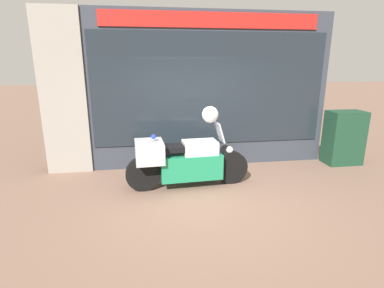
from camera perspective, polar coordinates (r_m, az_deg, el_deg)
The scene contains 6 objects.
ground_plane at distance 5.49m, azimuth 2.81°, elevation -10.36°, with size 60.00×60.00×0.00m, color #7A5B4C.
shop_building at distance 6.90m, azimuth -3.87°, elevation 10.00°, with size 6.43×0.55×3.47m.
window_display at distance 7.27m, azimuth 2.85°, elevation 0.03°, with size 5.03×0.30×1.92m.
paramedic_motorcycle at distance 5.77m, azimuth -2.05°, elevation -3.12°, with size 2.42×0.70×1.27m.
utility_cabinet at distance 8.00m, azimuth 26.94°, elevation 1.08°, with size 0.83×0.52×1.27m, color #193D28.
white_helmet at distance 5.68m, azimuth 3.48°, elevation 5.64°, with size 0.31×0.31×0.31m, color white.
Camera 1 is at (-0.99, -4.85, 2.38)m, focal length 28.00 mm.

